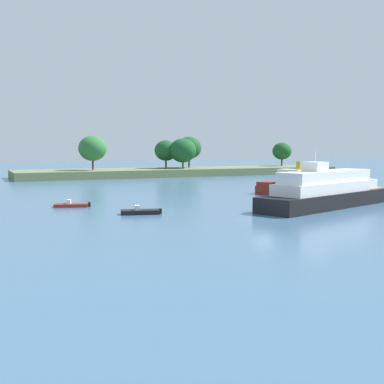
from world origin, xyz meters
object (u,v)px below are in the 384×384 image
small_motorboat (71,205)px  white_riverboat (327,191)px  fishing_skiff (140,212)px  tugboat (288,186)px

small_motorboat → white_riverboat: bearing=-24.8°
white_riverboat → fishing_skiff: bearing=171.7°
tugboat → small_motorboat: size_ratio=2.35×
small_motorboat → fishing_skiff: bearing=-60.2°
tugboat → fishing_skiff: 29.45m
white_riverboat → fishing_skiff: white_riverboat is taller
fishing_skiff → small_motorboat: size_ratio=1.02×
tugboat → fishing_skiff: bearing=-157.0°
white_riverboat → tugboat: 15.49m
tugboat → small_motorboat: (-32.59, -1.89, -1.07)m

